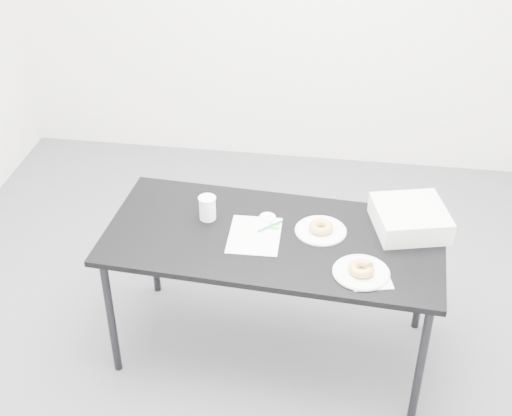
# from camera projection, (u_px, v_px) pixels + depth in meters

# --- Properties ---
(floor) EXTENTS (4.00, 4.00, 0.00)m
(floor) POSITION_uv_depth(u_px,v_px,m) (242.00, 331.00, 3.98)
(floor) COLOR #525157
(floor) RESTS_ON ground
(table) EXTENTS (1.69, 0.87, 0.75)m
(table) POSITION_uv_depth(u_px,v_px,m) (273.00, 245.00, 3.50)
(table) COLOR black
(table) RESTS_ON floor
(scorecard) EXTENTS (0.26, 0.32, 0.00)m
(scorecard) POSITION_uv_depth(u_px,v_px,m) (255.00, 235.00, 3.47)
(scorecard) COLOR silver
(scorecard) RESTS_ON table
(logo_patch) EXTENTS (0.05, 0.05, 0.00)m
(logo_patch) POSITION_uv_depth(u_px,v_px,m) (274.00, 226.00, 3.52)
(logo_patch) COLOR green
(logo_patch) RESTS_ON scorecard
(pen) EXTENTS (0.11, 0.11, 0.01)m
(pen) POSITION_uv_depth(u_px,v_px,m) (270.00, 226.00, 3.52)
(pen) COLOR #0B8062
(pen) RESTS_ON scorecard
(napkin) EXTENTS (0.22, 0.22, 0.00)m
(napkin) POSITION_uv_depth(u_px,v_px,m) (370.00, 277.00, 3.20)
(napkin) COLOR silver
(napkin) RESTS_ON table
(plate_near) EXTENTS (0.26, 0.26, 0.01)m
(plate_near) POSITION_uv_depth(u_px,v_px,m) (361.00, 272.00, 3.22)
(plate_near) COLOR white
(plate_near) RESTS_ON napkin
(donut_near) EXTENTS (0.13, 0.13, 0.04)m
(donut_near) POSITION_uv_depth(u_px,v_px,m) (362.00, 268.00, 3.21)
(donut_near) COLOR #C58A3E
(donut_near) RESTS_ON plate_near
(plate_far) EXTENTS (0.25, 0.25, 0.01)m
(plate_far) POSITION_uv_depth(u_px,v_px,m) (321.00, 231.00, 3.49)
(plate_far) COLOR white
(plate_far) RESTS_ON table
(donut_far) EXTENTS (0.15, 0.15, 0.04)m
(donut_far) POSITION_uv_depth(u_px,v_px,m) (321.00, 227.00, 3.48)
(donut_far) COLOR #C58A3E
(donut_far) RESTS_ON plate_far
(coffee_cup) EXTENTS (0.08, 0.08, 0.12)m
(coffee_cup) POSITION_uv_depth(u_px,v_px,m) (207.00, 208.00, 3.55)
(coffee_cup) COLOR white
(coffee_cup) RESTS_ON table
(cup_lid) EXTENTS (0.08, 0.08, 0.01)m
(cup_lid) POSITION_uv_depth(u_px,v_px,m) (268.00, 217.00, 3.58)
(cup_lid) COLOR white
(cup_lid) RESTS_ON table
(bakery_box) EXTENTS (0.41, 0.41, 0.11)m
(bakery_box) POSITION_uv_depth(u_px,v_px,m) (410.00, 218.00, 3.49)
(bakery_box) COLOR silver
(bakery_box) RESTS_ON table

